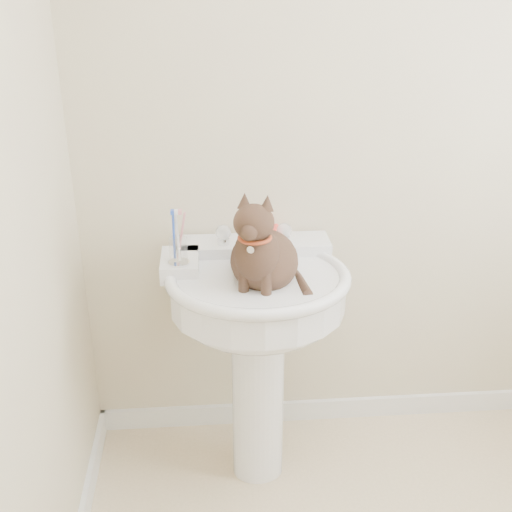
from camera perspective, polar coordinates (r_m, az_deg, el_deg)
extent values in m
cube|color=white|center=(2.86, 9.34, -13.11)|extent=(2.20, 0.02, 0.09)
cylinder|color=white|center=(2.39, 0.17, -12.61)|extent=(0.19, 0.19, 0.67)
cylinder|color=white|center=(2.15, 0.19, -3.31)|extent=(0.59, 0.59, 0.13)
ellipsoid|color=white|center=(2.18, 0.19, -4.79)|extent=(0.54, 0.47, 0.21)
torus|color=white|center=(2.13, 0.19, -1.91)|extent=(0.62, 0.62, 0.04)
cube|color=white|center=(2.31, -0.24, 0.73)|extent=(0.55, 0.15, 0.06)
cube|color=white|center=(2.20, -6.77, -0.77)|extent=(0.13, 0.20, 0.06)
cylinder|color=silver|center=(2.25, -0.16, 1.53)|extent=(0.05, 0.05, 0.05)
cylinder|color=silver|center=(2.19, -0.06, 1.75)|extent=(0.04, 0.04, 0.14)
sphere|color=white|center=(2.26, -2.99, 2.11)|extent=(0.06, 0.06, 0.06)
sphere|color=white|center=(2.27, 2.57, 2.28)|extent=(0.06, 0.06, 0.06)
cube|color=red|center=(2.34, 1.06, 2.20)|extent=(0.10, 0.08, 0.03)
cylinder|color=silver|center=(2.13, -6.85, -0.60)|extent=(0.07, 0.07, 0.01)
cylinder|color=white|center=(2.11, -6.92, 0.53)|extent=(0.06, 0.06, 0.09)
cylinder|color=blue|center=(2.09, -7.31, 1.77)|extent=(0.01, 0.01, 0.17)
cylinder|color=white|center=(2.09, -6.98, 1.78)|extent=(0.01, 0.01, 0.17)
cylinder|color=#D67F88|center=(2.09, -6.66, 1.79)|extent=(0.01, 0.01, 0.17)
ellipsoid|color=#4D3323|center=(2.09, 0.53, -0.41)|extent=(0.22, 0.26, 0.20)
ellipsoid|color=#4D3323|center=(1.98, 0.77, 0.17)|extent=(0.14, 0.14, 0.18)
ellipsoid|color=#4D3323|center=(1.91, 0.88, 2.97)|extent=(0.13, 0.11, 0.11)
cone|color=#4D3323|center=(1.91, -0.22, 4.80)|extent=(0.04, 0.04, 0.05)
cone|color=#4D3323|center=(1.91, 1.87, 4.86)|extent=(0.04, 0.04, 0.05)
cylinder|color=#4D3323|center=(2.15, 3.57, -1.73)|extent=(0.03, 0.03, 0.23)
torus|color=maroon|center=(1.94, 0.84, 1.63)|extent=(0.11, 0.11, 0.01)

